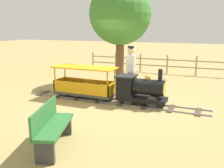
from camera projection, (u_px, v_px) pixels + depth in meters
ground_plane at (110, 102)px, 7.45m from camera, size 60.00×60.00×0.00m
track at (111, 101)px, 7.44m from camera, size 0.66×5.70×0.04m
locomotive at (140, 89)px, 7.00m from camera, size 0.62×1.45×1.05m
passenger_car at (85, 85)px, 7.68m from camera, size 0.72×2.00×0.97m
conductor_person at (131, 67)px, 7.85m from camera, size 0.30×0.30×1.62m
park_bench at (52, 126)px, 4.52m from camera, size 1.36×0.79×0.82m
oak_tree_near at (120, 14)px, 9.35m from camera, size 2.36×2.36×3.88m
fence_section at (154, 63)px, 12.14m from camera, size 0.08×6.78×0.90m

